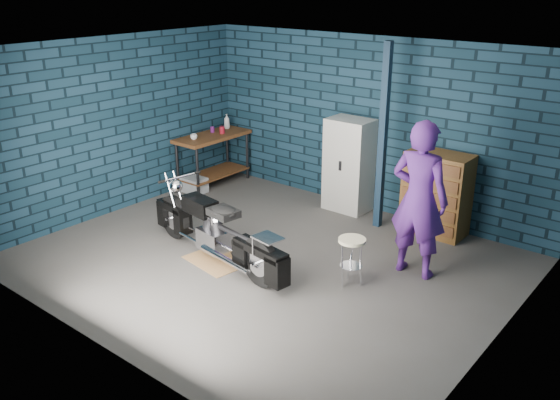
# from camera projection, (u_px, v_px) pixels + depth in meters

# --- Properties ---
(ground) EXTENTS (6.00, 6.00, 0.00)m
(ground) POSITION_uv_depth(u_px,v_px,m) (265.00, 261.00, 7.80)
(ground) COLOR #454240
(ground) RESTS_ON ground
(room_walls) EXTENTS (6.02, 5.01, 2.71)m
(room_walls) POSITION_uv_depth(u_px,v_px,m) (292.00, 111.00, 7.52)
(room_walls) COLOR #0E2430
(room_walls) RESTS_ON ground
(support_post) EXTENTS (0.10, 0.10, 2.70)m
(support_post) POSITION_uv_depth(u_px,v_px,m) (383.00, 138.00, 8.41)
(support_post) COLOR #102235
(support_post) RESTS_ON ground
(workbench) EXTENTS (0.60, 1.40, 0.91)m
(workbench) POSITION_uv_depth(u_px,v_px,m) (213.00, 160.00, 10.47)
(workbench) COLOR brown
(workbench) RESTS_ON ground
(drip_mat) EXTENTS (0.88, 0.72, 0.01)m
(drip_mat) POSITION_uv_depth(u_px,v_px,m) (217.00, 260.00, 7.81)
(drip_mat) COLOR olive
(drip_mat) RESTS_ON ground
(motorcycle) EXTENTS (2.29, 0.94, 0.98)m
(motorcycle) POSITION_uv_depth(u_px,v_px,m) (216.00, 226.00, 7.64)
(motorcycle) COLOR black
(motorcycle) RESTS_ON ground
(person) EXTENTS (0.74, 0.51, 1.97)m
(person) POSITION_uv_depth(u_px,v_px,m) (419.00, 200.00, 7.16)
(person) COLOR #52217C
(person) RESTS_ON ground
(storage_bin) EXTENTS (0.42, 0.30, 0.26)m
(storage_bin) POSITION_uv_depth(u_px,v_px,m) (194.00, 185.00, 10.22)
(storage_bin) COLOR #94979C
(storage_bin) RESTS_ON ground
(locker) EXTENTS (0.69, 0.49, 1.47)m
(locker) POSITION_uv_depth(u_px,v_px,m) (349.00, 165.00, 9.26)
(locker) COLOR beige
(locker) RESTS_ON ground
(tool_chest) EXTENTS (0.90, 0.50, 1.20)m
(tool_chest) POSITION_uv_depth(u_px,v_px,m) (436.00, 194.00, 8.44)
(tool_chest) COLOR brown
(tool_chest) RESTS_ON ground
(shop_stool) EXTENTS (0.35, 0.35, 0.60)m
(shop_stool) POSITION_uv_depth(u_px,v_px,m) (351.00, 261.00, 7.13)
(shop_stool) COLOR beige
(shop_stool) RESTS_ON ground
(cup_a) EXTENTS (0.13, 0.13, 0.09)m
(cup_a) POSITION_uv_depth(u_px,v_px,m) (194.00, 137.00, 10.00)
(cup_a) COLOR beige
(cup_a) RESTS_ON workbench
(mug_purple) EXTENTS (0.09, 0.09, 0.10)m
(mug_purple) POSITION_uv_depth(u_px,v_px,m) (212.00, 130.00, 10.45)
(mug_purple) COLOR #55175D
(mug_purple) RESTS_ON workbench
(mug_red) EXTENTS (0.12, 0.12, 0.12)m
(mug_red) POSITION_uv_depth(u_px,v_px,m) (222.00, 130.00, 10.38)
(mug_red) COLOR maroon
(mug_red) RESTS_ON workbench
(bottle) EXTENTS (0.13, 0.13, 0.27)m
(bottle) POSITION_uv_depth(u_px,v_px,m) (227.00, 121.00, 10.67)
(bottle) COLOR #94979C
(bottle) RESTS_ON workbench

